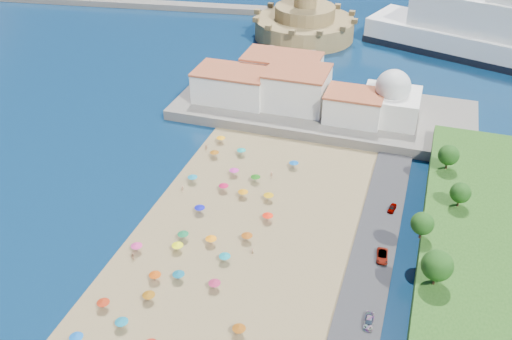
% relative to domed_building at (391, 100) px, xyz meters
% --- Properties ---
extents(ground, '(700.00, 700.00, 0.00)m').
position_rel_domed_building_xyz_m(ground, '(-30.00, -71.00, -8.97)').
color(ground, '#071938').
rests_on(ground, ground).
extents(terrace, '(90.00, 36.00, 3.00)m').
position_rel_domed_building_xyz_m(terrace, '(-20.00, 2.00, -7.47)').
color(terrace, '#59544C').
rests_on(terrace, ground).
extents(jetty, '(18.00, 70.00, 2.40)m').
position_rel_domed_building_xyz_m(jetty, '(-42.00, 37.00, -7.77)').
color(jetty, '#59544C').
rests_on(jetty, ground).
extents(breakwater, '(199.03, 34.77, 2.60)m').
position_rel_domed_building_xyz_m(breakwater, '(-140.00, 82.00, -7.67)').
color(breakwater, '#59544C').
rests_on(breakwater, ground).
extents(waterfront_buildings, '(57.00, 29.00, 11.00)m').
position_rel_domed_building_xyz_m(waterfront_buildings, '(-33.05, 2.64, -1.10)').
color(waterfront_buildings, silver).
rests_on(waterfront_buildings, terrace).
extents(domed_building, '(16.00, 16.00, 15.00)m').
position_rel_domed_building_xyz_m(domed_building, '(0.00, 0.00, 0.00)').
color(domed_building, silver).
rests_on(domed_building, terrace).
extents(fortress, '(40.00, 40.00, 32.40)m').
position_rel_domed_building_xyz_m(fortress, '(-42.00, 67.00, -2.29)').
color(fortress, '#977E4B').
rests_on(fortress, ground).
extents(beach_parasols, '(31.46, 113.55, 2.20)m').
position_rel_domed_building_xyz_m(beach_parasols, '(-31.42, -82.46, -6.83)').
color(beach_parasols, gray).
rests_on(beach_parasols, beach).
extents(beachgoers, '(26.54, 95.18, 1.80)m').
position_rel_domed_building_xyz_m(beachgoers, '(-37.70, -71.97, -7.87)').
color(beachgoers, tan).
rests_on(beachgoers, beach).
extents(parked_cars, '(2.79, 77.24, 1.38)m').
position_rel_domed_building_xyz_m(parked_cars, '(6.00, -75.21, -7.62)').
color(parked_cars, gray).
rests_on(parked_cars, promenade).
extents(hillside_trees, '(15.37, 107.47, 7.44)m').
position_rel_domed_building_xyz_m(hillside_trees, '(17.93, -79.28, 0.97)').
color(hillside_trees, '#382314').
rests_on(hillside_trees, hillside).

